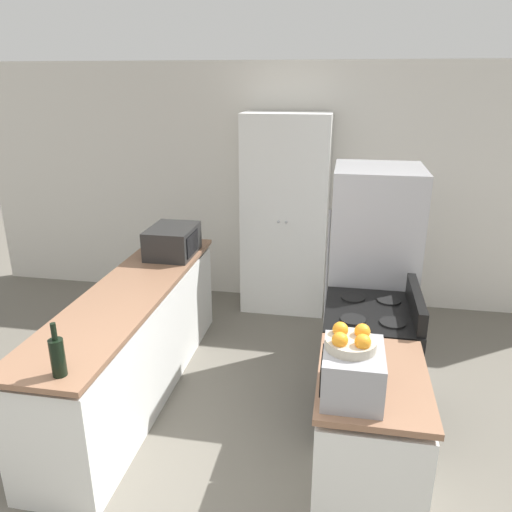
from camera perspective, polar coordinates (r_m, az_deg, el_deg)
The scene contains 10 objects.
wall_back at distance 5.54m, azimuth 2.98°, elevation 7.92°, with size 7.00×0.06×2.60m.
counter_left at distance 4.16m, azimuth -13.76°, elevation -9.56°, with size 0.60×2.62×0.90m.
counter_right at distance 3.13m, azimuth 12.57°, elevation -20.35°, with size 0.60×0.87×0.90m.
pantry_cabinet at distance 5.30m, azimuth 3.37°, elevation 4.64°, with size 0.89×0.51×2.11m.
stove at distance 3.79m, azimuth 12.57°, elevation -12.09°, with size 0.66×0.74×1.06m.
refrigerator at distance 4.30m, azimuth 13.06°, elevation -1.84°, with size 0.72×0.72×1.77m.
microwave at distance 4.59m, azimuth -9.50°, elevation 1.70°, with size 0.40×0.52×0.26m.
wine_bottle at distance 2.93m, azimuth -21.74°, elevation -10.58°, with size 0.08×0.08×0.31m.
toaster_oven at distance 2.62m, azimuth 10.94°, elevation -12.94°, with size 0.31×0.38×0.26m.
fruit_bowl at distance 2.55m, azimuth 10.79°, elevation -9.48°, with size 0.25×0.25×0.11m.
Camera 1 is at (0.69, -1.87, 2.43)m, focal length 35.00 mm.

